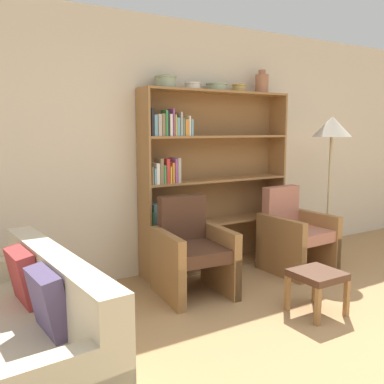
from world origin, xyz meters
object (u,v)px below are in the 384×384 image
object	(u,v)px
bookshelf	(203,183)
armchair_leather	(192,252)
footstool	(317,278)
bowl_brass	(217,86)
bowl_slate	(166,81)
bowl_sage	(239,88)
couch	(4,349)
vase_tall	(262,83)
armchair_cushioned	(295,234)
floor_lamp	(332,134)
bowl_terracotta	(193,85)

from	to	relation	value
bookshelf	armchair_leather	world-z (taller)	bookshelf
armchair_leather	footstool	xyz separation A→B (m)	(0.68, -0.95, -0.10)
bowl_brass	bowl_slate	bearing A→B (deg)	180.00
bowl_sage	couch	world-z (taller)	bowl_sage
bookshelf	bowl_sage	xyz separation A→B (m)	(0.47, -0.02, 1.06)
vase_tall	footstool	bearing A→B (deg)	-112.48
footstool	bowl_sage	bearing A→B (deg)	79.07
bookshelf	bowl_slate	xyz separation A→B (m)	(-0.47, -0.02, 1.08)
vase_tall	bowl_slate	bearing A→B (deg)	180.00
vase_tall	armchair_cushioned	xyz separation A→B (m)	(0.04, -0.57, -1.70)
vase_tall	floor_lamp	world-z (taller)	vase_tall
floor_lamp	vase_tall	bearing A→B (deg)	144.00
bowl_slate	bowl_terracotta	xyz separation A→B (m)	(0.32, 0.00, -0.03)
bowl_terracotta	bowl_sage	size ratio (longest dim) A/B	1.07
bowl_sage	armchair_cushioned	distance (m)	1.78
bookshelf	armchair_cushioned	xyz separation A→B (m)	(0.85, -0.59, -0.57)
floor_lamp	bookshelf	bearing A→B (deg)	160.91
bowl_brass	footstool	bearing A→B (deg)	-89.56
bookshelf	footstool	xyz separation A→B (m)	(0.17, -1.55, -0.68)
bowl_brass	armchair_leather	world-z (taller)	bowl_brass
bowl_terracotta	armchair_leather	size ratio (longest dim) A/B	0.19
bowl_slate	bowl_sage	distance (m)	0.94
bowl_terracotta	bowl_brass	world-z (taller)	bowl_brass
bowl_slate	bowl_terracotta	size ratio (longest dim) A/B	1.28
bowl_terracotta	bowl_sage	bearing A→B (deg)	0.00
armchair_leather	bowl_sage	bearing A→B (deg)	-144.14
bowl_slate	vase_tall	size ratio (longest dim) A/B	0.86
bowl_slate	couch	distance (m)	2.89
bookshelf	floor_lamp	size ratio (longest dim) A/B	1.15
bowl_terracotta	armchair_cushioned	size ratio (longest dim) A/B	0.19
bowl_terracotta	couch	bearing A→B (deg)	-147.60
bowl_sage	armchair_leather	world-z (taller)	bowl_sage
bowl_terracotta	couch	xyz separation A→B (m)	(-2.15, -1.37, -1.75)
armchair_leather	bowl_terracotta	bearing A→B (deg)	-116.61
couch	armchair_cushioned	bearing A→B (deg)	-80.27
bowl_slate	armchair_cushioned	world-z (taller)	bowl_slate
bowl_terracotta	vase_tall	bearing A→B (deg)	0.00
couch	bookshelf	bearing A→B (deg)	-63.35
bowl_brass	bookshelf	bearing A→B (deg)	172.29
bookshelf	vase_tall	size ratio (longest dim) A/B	7.45
floor_lamp	footstool	bearing A→B (deg)	-141.54
bookshelf	couch	size ratio (longest dim) A/B	1.11
bookshelf	vase_tall	bearing A→B (deg)	-1.54
vase_tall	couch	world-z (taller)	vase_tall
bowl_brass	floor_lamp	distance (m)	1.50
vase_tall	armchair_leather	size ratio (longest dim) A/B	0.29
bowl_terracotta	vase_tall	distance (m)	0.96
bowl_terracotta	armchair_cushioned	xyz separation A→B (m)	(1.00, -0.57, -1.63)
bowl_slate	couch	xyz separation A→B (m)	(-1.83, -1.37, -1.78)
bowl_sage	footstool	bearing A→B (deg)	-100.93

